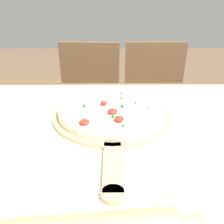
{
  "coord_description": "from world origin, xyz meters",
  "views": [
    {
      "loc": [
        -0.06,
        -0.59,
        1.15
      ],
      "look_at": [
        -0.05,
        0.08,
        0.81
      ],
      "focal_mm": 38.0,
      "sensor_mm": 36.0,
      "label": 1
    }
  ],
  "objects": [
    {
      "name": "chair_left",
      "position": [
        -0.2,
        0.82,
        0.51
      ],
      "size": [
        0.43,
        0.43,
        0.88
      ],
      "rotation": [
        0.0,
        0.0,
        -0.07
      ],
      "color": "brown",
      "rests_on": "ground_plane"
    },
    {
      "name": "chair_right",
      "position": [
        0.23,
        0.82,
        0.51
      ],
      "size": [
        0.4,
        0.4,
        0.88
      ],
      "rotation": [
        0.0,
        0.0,
        0.01
      ],
      "color": "brown",
      "rests_on": "ground_plane"
    },
    {
      "name": "dining_table",
      "position": [
        0.0,
        0.0,
        0.67
      ],
      "size": [
        1.5,
        0.9,
        0.78
      ],
      "color": "brown",
      "rests_on": "ground_plane"
    },
    {
      "name": "pizza_peel",
      "position": [
        -0.05,
        0.09,
        0.79
      ],
      "size": [
        0.39,
        0.57,
        0.01
      ],
      "color": "tan",
      "rests_on": "towel_cloth"
    },
    {
      "name": "towel_cloth",
      "position": [
        0.0,
        0.0,
        0.78
      ],
      "size": [
        1.42,
        0.82,
        0.0
      ],
      "color": "silver",
      "rests_on": "dining_table"
    },
    {
      "name": "pizza",
      "position": [
        -0.05,
        0.11,
        0.81
      ],
      "size": [
        0.35,
        0.35,
        0.04
      ],
      "color": "beige",
      "rests_on": "pizza_peel"
    }
  ]
}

